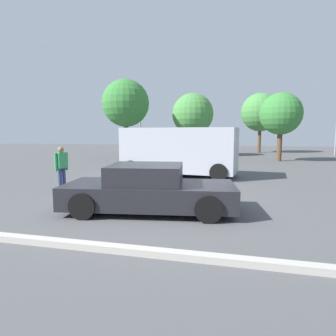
# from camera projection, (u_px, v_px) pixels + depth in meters

# --- Properties ---
(ground_plane) EXTENTS (80.00, 80.00, 0.00)m
(ground_plane) POSITION_uv_depth(u_px,v_px,m) (147.00, 211.00, 7.62)
(ground_plane) COLOR #515154
(sedan_foreground) EXTENTS (4.57, 2.43, 1.22)m
(sedan_foreground) POSITION_uv_depth(u_px,v_px,m) (149.00, 190.00, 7.52)
(sedan_foreground) COLOR #232328
(sedan_foreground) RESTS_ON ground_plane
(dog) EXTENTS (0.40, 0.58, 0.42)m
(dog) POSITION_uv_depth(u_px,v_px,m) (164.00, 180.00, 11.06)
(dog) COLOR beige
(dog) RESTS_ON ground_plane
(van_white) EXTENTS (5.47, 2.64, 2.27)m
(van_white) POSITION_uv_depth(u_px,v_px,m) (179.00, 150.00, 13.64)
(van_white) COLOR #B2B7C1
(van_white) RESTS_ON ground_plane
(pedestrian) EXTENTS (0.33, 0.55, 1.55)m
(pedestrian) POSITION_uv_depth(u_px,v_px,m) (61.00, 164.00, 10.35)
(pedestrian) COLOR navy
(pedestrian) RESTS_ON ground_plane
(parking_curb) EXTENTS (7.93, 0.20, 0.12)m
(parking_curb) POSITION_uv_depth(u_px,v_px,m) (100.00, 247.00, 5.04)
(parking_curb) COLOR #B7B2A8
(parking_curb) RESTS_ON ground_plane
(light_post_near) EXTENTS (0.44, 0.44, 6.26)m
(light_post_near) POSITION_uv_depth(u_px,v_px,m) (140.00, 111.00, 30.11)
(light_post_near) COLOR gray
(light_post_near) RESTS_ON ground_plane
(tree_back_left) EXTENTS (2.98, 2.98, 4.88)m
(tree_back_left) POSITION_uv_depth(u_px,v_px,m) (281.00, 114.00, 20.59)
(tree_back_left) COLOR brown
(tree_back_left) RESTS_ON ground_plane
(tree_back_center) EXTENTS (3.87, 3.87, 6.04)m
(tree_back_center) POSITION_uv_depth(u_px,v_px,m) (260.00, 112.00, 29.39)
(tree_back_center) COLOR brown
(tree_back_center) RESTS_ON ground_plane
(tree_back_right) EXTENTS (3.84, 3.84, 6.36)m
(tree_back_right) POSITION_uv_depth(u_px,v_px,m) (126.00, 103.00, 23.65)
(tree_back_right) COLOR brown
(tree_back_right) RESTS_ON ground_plane
(tree_far_right) EXTENTS (3.57, 3.57, 5.43)m
(tree_far_right) POSITION_uv_depth(u_px,v_px,m) (193.00, 114.00, 25.10)
(tree_far_right) COLOR brown
(tree_far_right) RESTS_ON ground_plane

